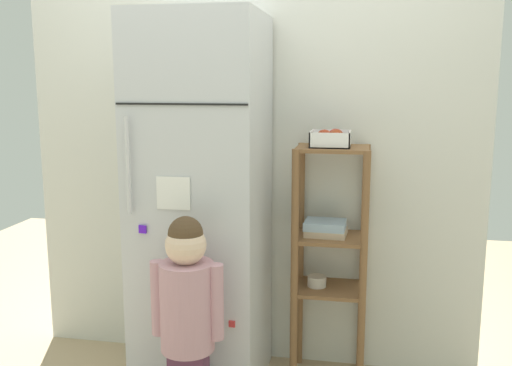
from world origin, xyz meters
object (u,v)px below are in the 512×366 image
Objects in this scene: pantry_shelf_unit at (329,246)px; fruit_bin at (332,139)px; refrigerator at (202,207)px; child_standing at (187,306)px.

pantry_shelf_unit is 6.03× the size of fruit_bin.
refrigerator is 1.88× the size of child_standing.
pantry_shelf_unit reaches higher than child_standing.
child_standing is at bearing -133.04° from fruit_bin.
child_standing is 0.81× the size of pantry_shelf_unit.
refrigerator reaches higher than pantry_shelf_unit.
child_standing is 1.02m from fruit_bin.
refrigerator is at bearing -166.87° from fruit_bin.
fruit_bin is (0.00, -0.01, 0.53)m from pantry_shelf_unit.
child_standing is 4.88× the size of fruit_bin.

